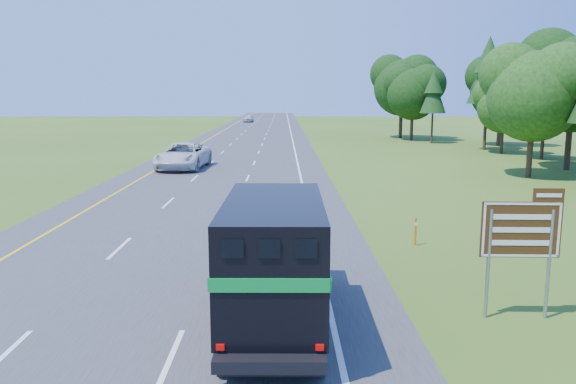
% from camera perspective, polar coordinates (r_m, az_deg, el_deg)
% --- Properties ---
extents(road, '(15.00, 260.00, 0.04)m').
position_cam_1_polar(road, '(59.72, -4.62, 4.31)').
color(road, '#38383A').
rests_on(road, ground).
extents(lane_markings, '(11.15, 260.00, 0.01)m').
position_cam_1_polar(lane_markings, '(59.72, -4.62, 4.33)').
color(lane_markings, yellow).
rests_on(lane_markings, road).
extents(horse_truck, '(2.40, 7.30, 3.22)m').
position_cam_1_polar(horse_truck, '(13.81, -1.38, -6.55)').
color(horse_truck, black).
rests_on(horse_truck, road).
extents(white_suv, '(3.84, 7.40, 1.99)m').
position_cam_1_polar(white_suv, '(44.59, -10.60, 3.65)').
color(white_suv, silver).
rests_on(white_suv, road).
extents(far_car, '(2.18, 4.80, 1.60)m').
position_cam_1_polar(far_car, '(122.28, -4.04, 7.46)').
color(far_car, silver).
rests_on(far_car, road).
extents(exit_sign, '(2.00, 0.15, 3.38)m').
position_cam_1_polar(exit_sign, '(15.28, 22.69, -4.03)').
color(exit_sign, gray).
rests_on(exit_sign, ground).
extents(delineator, '(0.09, 0.05, 1.07)m').
position_cam_1_polar(delineator, '(21.94, 12.84, -3.85)').
color(delineator, '#FF630D').
rests_on(delineator, ground).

